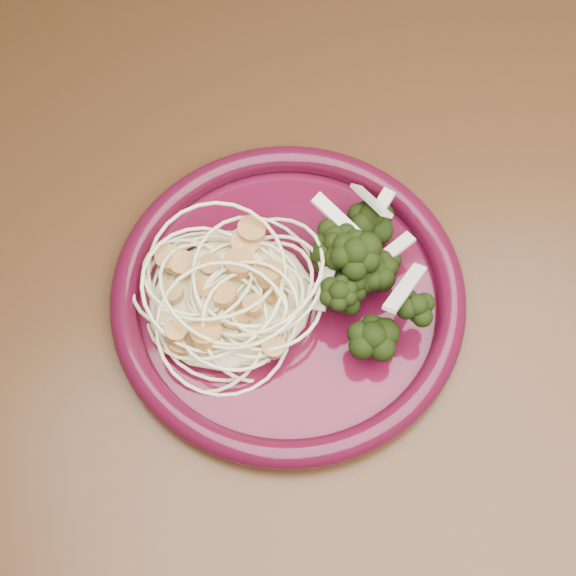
{
  "coord_description": "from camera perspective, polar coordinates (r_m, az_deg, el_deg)",
  "views": [
    {
      "loc": [
        -0.11,
        -0.32,
        1.28
      ],
      "look_at": [
        -0.02,
        -0.08,
        0.77
      ],
      "focal_mm": 50.0,
      "sensor_mm": 36.0,
      "label": 1
    }
  ],
  "objects": [
    {
      "name": "dinner_plate",
      "position": [
        0.58,
        0.0,
        -0.46
      ],
      "size": [
        0.3,
        0.3,
        0.02
      ],
      "rotation": [
        0.0,
        0.0,
        -0.2
      ],
      "color": "#46091E",
      "rests_on": "dining_table"
    },
    {
      "name": "onion_garnish",
      "position": [
        0.55,
        5.23,
        2.28
      ],
      "size": [
        0.07,
        0.09,
        0.05
      ],
      "primitive_type": null,
      "rotation": [
        0.0,
        0.0,
        -0.2
      ],
      "color": "beige",
      "rests_on": "broccoli_pile"
    },
    {
      "name": "scallop_cluster",
      "position": [
        0.55,
        -4.3,
        0.86
      ],
      "size": [
        0.12,
        0.12,
        0.03
      ],
      "primitive_type": null,
      "rotation": [
        0.0,
        0.0,
        -0.2
      ],
      "color": "#C08B47",
      "rests_on": "spaghetti_pile"
    },
    {
      "name": "broccoli_pile",
      "position": [
        0.57,
        5.01,
        0.96
      ],
      "size": [
        0.1,
        0.14,
        0.04
      ],
      "primitive_type": "ellipsoid",
      "rotation": [
        0.0,
        0.0,
        -0.2
      ],
      "color": "black",
      "rests_on": "dinner_plate"
    },
    {
      "name": "spaghetti_pile",
      "position": [
        0.57,
        -4.1,
        -0.56
      ],
      "size": [
        0.14,
        0.13,
        0.03
      ],
      "primitive_type": "ellipsoid",
      "rotation": [
        0.0,
        0.0,
        -0.2
      ],
      "color": "#F3EDB0",
      "rests_on": "dinner_plate"
    },
    {
      "name": "dining_table",
      "position": [
        0.71,
        -0.57,
        1.32
      ],
      "size": [
        1.2,
        0.8,
        0.75
      ],
      "color": "#472814",
      "rests_on": "ground"
    }
  ]
}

